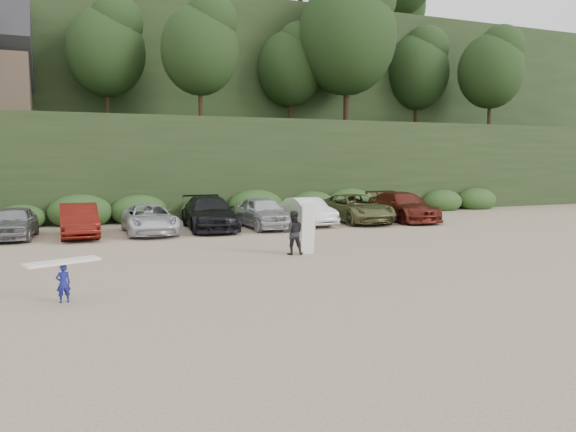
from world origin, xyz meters
name	(u,v)px	position (x,y,z in m)	size (l,w,h in m)	color
ground	(277,265)	(0.00, 0.00, 0.00)	(120.00, 120.00, 0.00)	tan
hillside_backdrop	(130,73)	(-0.26, 35.93, 11.22)	(90.00, 41.50, 28.00)	black
parked_cars	(151,217)	(-2.59, 9.92, 0.76)	(34.00, 6.11, 1.64)	#A8A8AC
child_surfer	(63,274)	(-6.61, -2.55, 0.71)	(1.81, 1.07, 1.05)	navy
adult_surfer	(294,232)	(1.36, 1.71, 0.82)	(1.27, 0.83, 1.91)	black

